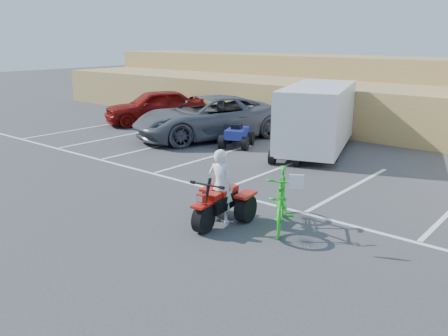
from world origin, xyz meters
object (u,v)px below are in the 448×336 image
Objects in this scene: green_dirt_bike at (281,199)px; quad_atv_blue at (237,147)px; red_trike_atv at (217,224)px; quad_atv_green at (287,162)px; cargo_trailer at (317,116)px; grey_pickup at (208,117)px; rider at (221,186)px; red_car at (155,106)px.

quad_atv_blue is at bearing 105.40° from green_dirt_bike.
red_trike_atv is at bearing -78.79° from quad_atv_blue.
red_trike_atv reaches higher than quad_atv_green.
grey_pickup is at bearing 170.25° from cargo_trailer.
red_trike_atv is 9.56m from grey_pickup.
grey_pickup reaches higher than quad_atv_blue.
rider is 1.25× the size of quad_atv_green.
grey_pickup is (-6.43, 6.86, 0.02)m from rider.
green_dirt_bike reaches higher than quad_atv_blue.
rider reaches higher than quad_atv_blue.
grey_pickup is 2.18m from quad_atv_blue.
red_car is at bearing -169.76° from grey_pickup.
rider is 1.39m from green_dirt_bike.
green_dirt_bike is at bearing 24.78° from red_trike_atv.
cargo_trailer reaches higher than red_car.
red_car is (-12.05, 7.23, 0.17)m from green_dirt_bike.
rider is 0.79× the size of green_dirt_bike.
green_dirt_bike reaches higher than red_trike_atv.
cargo_trailer is 2.39m from quad_atv_green.
red_car is (-4.40, 1.01, -0.05)m from grey_pickup.
rider is at bearing -93.14° from quad_atv_green.
cargo_trailer is 3.76× the size of quad_atv_blue.
green_dirt_bike is 0.39× the size of cargo_trailer.
grey_pickup is at bearing 124.19° from red_trike_atv.
grey_pickup is 1.13× the size of cargo_trailer.
red_trike_atv is at bearing -176.48° from green_dirt_bike.
quad_atv_green is at bearing 13.12° from red_car.
grey_pickup is 4.24× the size of quad_atv_blue.
quad_atv_green is at bearing -108.09° from cargo_trailer.
red_car is at bearing 145.58° from quad_atv_green.
green_dirt_bike is 1.57× the size of quad_atv_green.
green_dirt_bike is at bearing -16.03° from grey_pickup.
red_car reaches higher than red_trike_atv.
grey_pickup is (-7.65, 6.23, 0.22)m from green_dirt_bike.
grey_pickup reaches higher than red_car.
cargo_trailer is at bearing 83.51° from green_dirt_bike.
green_dirt_bike is at bearing -68.58° from quad_atv_blue.
cargo_trailer is 3.29m from quad_atv_blue.
red_car is at bearing 159.54° from cargo_trailer.
red_car is at bearing 119.34° from green_dirt_bike.
cargo_trailer is at bearing 70.29° from quad_atv_green.
red_car is 9.40m from quad_atv_green.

